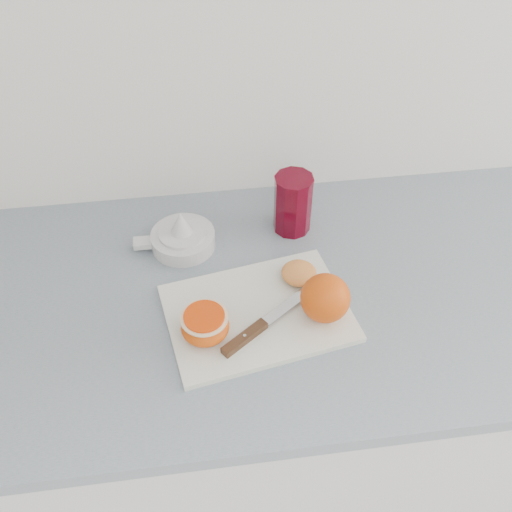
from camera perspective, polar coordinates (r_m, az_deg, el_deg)
The scene contains 8 objects.
counter at distance 1.43m, azimuth 1.42°, elevation -15.11°, with size 2.58×0.64×0.89m.
cutting_board at distance 1.02m, azimuth 0.17°, elevation -5.73°, with size 0.32×0.23×0.01m, color silver.
whole_orange at distance 0.98m, azimuth 6.94°, elevation -4.20°, with size 0.09×0.09×0.09m.
half_orange at distance 0.96m, azimuth -5.12°, elevation -6.92°, with size 0.08×0.08×0.05m.
squeezed_shell at distance 1.06m, azimuth 4.31°, elevation -1.69°, with size 0.07×0.07×0.03m.
paring_knife at distance 0.98m, azimuth -0.32°, elevation -7.57°, with size 0.18×0.14×0.01m.
citrus_juicer at distance 1.14m, azimuth -7.40°, elevation 1.90°, with size 0.16×0.13×0.09m.
red_tumbler at distance 1.15m, azimuth 3.69°, elevation 5.07°, with size 0.08×0.08×0.13m.
Camera 1 is at (-0.27, 1.00, 1.68)m, focal length 40.00 mm.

